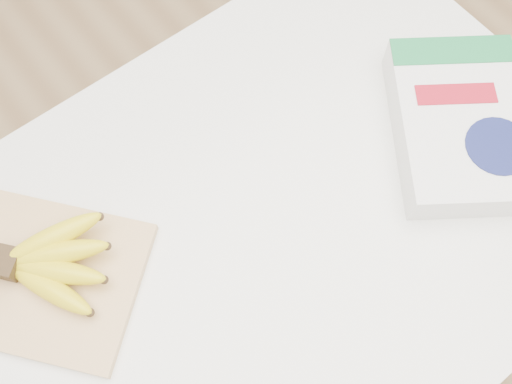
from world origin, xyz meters
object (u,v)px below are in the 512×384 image
(bananas, at_px, (51,263))
(cereal_box, at_px, (460,124))
(cutting_board, at_px, (34,275))
(table, at_px, (253,298))

(bananas, relative_size, cereal_box, 0.51)
(cutting_board, bearing_deg, bananas, -62.21)
(cutting_board, bearing_deg, cereal_box, -56.72)
(table, bearing_deg, cereal_box, -10.53)
(bananas, height_order, cereal_box, bananas)
(table, relative_size, cutting_board, 3.71)
(cutting_board, relative_size, cereal_box, 0.87)
(table, height_order, cutting_board, cutting_board)
(cutting_board, distance_m, bananas, 0.05)
(cereal_box, bearing_deg, bananas, -161.82)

